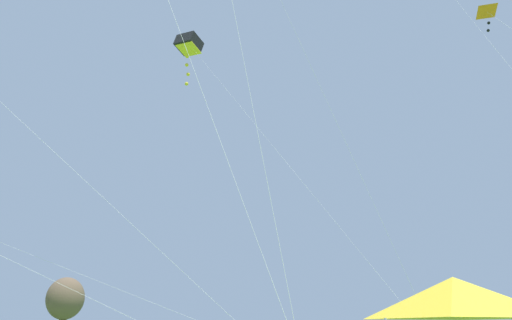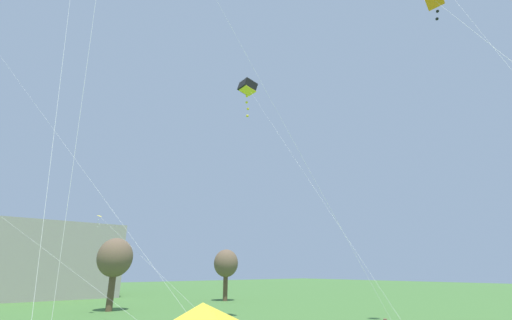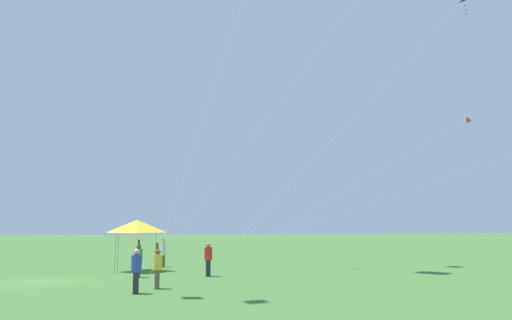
% 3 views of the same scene
% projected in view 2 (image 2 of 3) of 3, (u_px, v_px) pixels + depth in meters
% --- Properties ---
extents(distant_building, '(24.92, 15.48, 9.96)m').
position_uv_depth(distant_building, '(13.00, 260.00, 47.26)').
color(distant_building, gray).
rests_on(distant_building, ground).
extents(tree_far_right, '(3.33, 3.33, 6.73)m').
position_uv_depth(tree_far_right, '(115.00, 258.00, 33.47)').
color(tree_far_right, brown).
rests_on(tree_far_right, ground).
extents(tree_far_centre, '(3.09, 3.09, 6.24)m').
position_uv_depth(tree_far_centre, '(226.00, 264.00, 44.00)').
color(tree_far_centre, brown).
rests_on(tree_far_centre, ground).
extents(kite_black_box_2, '(2.54, 14.59, 19.26)m').
position_uv_depth(kite_black_box_2, '(247.00, 88.00, 29.26)').
color(kite_black_box_2, silver).
rests_on(kite_black_box_2, ground).
extents(kite_orange_delta_3, '(8.52, 7.16, 15.05)m').
position_uv_depth(kite_orange_delta_3, '(437.00, 2.00, 14.66)').
color(kite_orange_delta_3, silver).
rests_on(kite_orange_delta_3, ground).
extents(kite_yellow_delta_5, '(1.17, 26.15, 8.50)m').
position_uv_depth(kite_yellow_delta_5, '(103.00, 220.00, 29.94)').
color(kite_yellow_delta_5, silver).
rests_on(kite_yellow_delta_5, ground).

